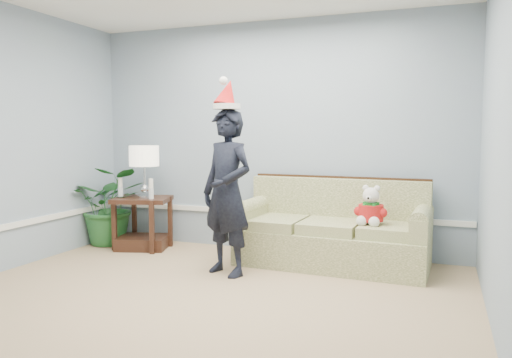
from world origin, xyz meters
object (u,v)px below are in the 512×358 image
object	(u,v)px
sofa	(333,234)
houseplant	(111,205)
teddy_bear	(371,210)
side_table	(143,228)
table_lamp	(144,158)
man	(227,192)

from	to	relation	value
sofa	houseplant	bearing A→B (deg)	-177.50
teddy_bear	side_table	bearing A→B (deg)	-173.98
table_lamp	houseplant	xyz separation A→B (m)	(-0.57, 0.10, -0.61)
sofa	teddy_bear	world-z (taller)	sofa
side_table	sofa	bearing A→B (deg)	1.72
table_lamp	man	xyz separation A→B (m)	(1.35, -0.63, -0.28)
sofa	teddy_bear	distance (m)	0.53
teddy_bear	sofa	bearing A→B (deg)	167.11
sofa	table_lamp	world-z (taller)	table_lamp
sofa	table_lamp	bearing A→B (deg)	-174.97
table_lamp	man	distance (m)	1.52
teddy_bear	man	bearing A→B (deg)	-148.48
side_table	houseplant	size ratio (longest dim) A/B	0.78
sofa	side_table	world-z (taller)	sofa
table_lamp	houseplant	size ratio (longest dim) A/B	0.63
side_table	teddy_bear	xyz separation A→B (m)	(2.73, -0.09, 0.38)
man	teddy_bear	bearing A→B (deg)	45.26
sofa	houseplant	distance (m)	2.83
sofa	side_table	size ratio (longest dim) A/B	2.58
teddy_bear	houseplant	bearing A→B (deg)	-174.85
side_table	man	size ratio (longest dim) A/B	0.47
side_table	man	bearing A→B (deg)	-25.11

